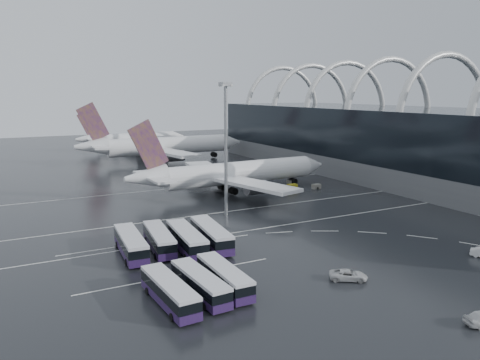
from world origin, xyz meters
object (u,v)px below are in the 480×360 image
bus_row_far_c (224,277)px  gse_cart_belly_b (292,183)px  airliner_gate_b (161,146)px  bus_row_near_c (187,239)px  gse_cart_belly_a (292,187)px  floodlight_mast (226,133)px  airliner_main (231,174)px  bus_row_far_b (200,283)px  bus_row_near_a (131,244)px  bus_row_near_b (159,239)px  van_curve_a (348,275)px  gse_cart_belly_d (316,186)px  airliner_gate_c (131,139)px  bus_row_far_a (169,291)px  bus_row_near_d (211,235)px

bus_row_far_c → gse_cart_belly_b: 69.32m
airliner_gate_b → gse_cart_belly_b: 61.45m
bus_row_near_c → gse_cart_belly_a: bus_row_near_c is taller
bus_row_far_c → floodlight_mast: floodlight_mast is taller
airliner_main → bus_row_far_b: bearing=-122.7°
bus_row_near_a → bus_row_near_c: size_ratio=0.98×
airliner_gate_b → floodlight_mast: bearing=-97.8°
bus_row_near_b → floodlight_mast: size_ratio=0.50×
bus_row_near_c → bus_row_far_b: bearing=169.2°
bus_row_far_c → gse_cart_belly_b: size_ratio=4.87×
airliner_main → bus_row_far_c: size_ratio=4.59×
bus_row_near_a → van_curve_a: bearing=-130.6°
gse_cart_belly_a → gse_cart_belly_d: gse_cart_belly_a is taller
airliner_gate_b → gse_cart_belly_d: bearing=-71.9°
bus_row_near_a → bus_row_near_b: size_ratio=1.03×
airliner_main → airliner_gate_c: airliner_main is taller
van_curve_a → gse_cart_belly_d: van_curve_a is taller
bus_row_near_b → gse_cart_belly_d: bus_row_near_b is taller
bus_row_far_a → airliner_main: bearing=-36.1°
airliner_main → bus_row_near_d: size_ratio=3.96×
bus_row_near_a → gse_cart_belly_d: size_ratio=6.12×
gse_cart_belly_b → bus_row_near_d: bearing=-138.0°
airliner_main → van_curve_a: size_ratio=11.05×
floodlight_mast → gse_cart_belly_a: 34.46m
bus_row_far_b → bus_row_far_c: 3.57m
gse_cart_belly_b → airliner_gate_c: bearing=99.8°
airliner_gate_b → bus_row_far_c: bearing=-103.3°
bus_row_far_a → bus_row_near_a: bearing=-4.1°
airliner_main → airliner_gate_b: 59.73m
airliner_gate_c → bus_row_near_b: bearing=-107.0°
bus_row_far_a → gse_cart_belly_a: (50.22, 48.67, -0.99)m
bus_row_far_b → van_curve_a: bearing=-106.5°
bus_row_far_c → gse_cart_belly_a: bus_row_far_c is taller
bus_row_near_a → gse_cart_belly_b: size_ratio=5.49×
airliner_gate_c → gse_cart_belly_d: 108.80m
bus_row_near_b → bus_row_near_d: 8.38m
bus_row_near_d → gse_cart_belly_d: bus_row_near_d is taller
van_curve_a → gse_cart_belly_b: size_ratio=2.03×
airliner_gate_c → bus_row_near_b: (-30.89, -133.77, -2.58)m
bus_row_near_b → bus_row_near_c: (3.74, -2.35, 0.11)m
bus_row_far_b → floodlight_mast: 41.17m
bus_row_near_b → airliner_main: bearing=-34.9°
van_curve_a → gse_cart_belly_b: (29.56, 57.45, -0.02)m
bus_row_far_c → gse_cart_belly_a: (42.53, 47.60, -0.95)m
bus_row_far_b → gse_cart_belly_b: (49.04, 52.77, -0.94)m
floodlight_mast → gse_cart_belly_d: (32.39, 12.97, -16.13)m
airliner_gate_b → bus_row_near_a: (-35.60, -93.08, -3.54)m
bus_row_near_b → bus_row_far_a: (-5.11, -19.49, -0.08)m
bus_row_far_c → bus_row_far_b: bearing=98.7°
gse_cart_belly_a → airliner_main: bearing=166.4°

